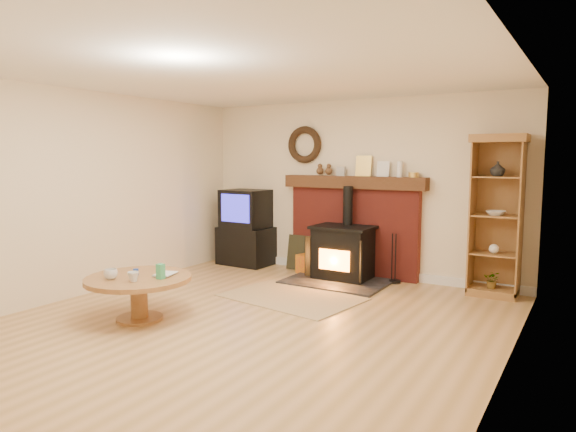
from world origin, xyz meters
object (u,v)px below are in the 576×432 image
Objects in this scene: tv_unit at (246,229)px; curio_cabinet at (497,216)px; coffee_table at (138,285)px; wood_stove at (342,254)px.

curio_cabinet is at bearing 1.31° from tv_unit.
curio_cabinet is 4.41m from coffee_table.
tv_unit is at bearing 174.03° from wood_stove.
tv_unit is (-1.83, 0.19, 0.20)m from wood_stove.
curio_cabinet is at bearing 7.94° from wood_stove.
wood_stove is 2.12m from curio_cabinet.
tv_unit is 1.09× the size of coffee_table.
wood_stove is at bearing -172.06° from curio_cabinet.
wood_stove is 0.69× the size of curio_cabinet.
tv_unit is 3.86m from curio_cabinet.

